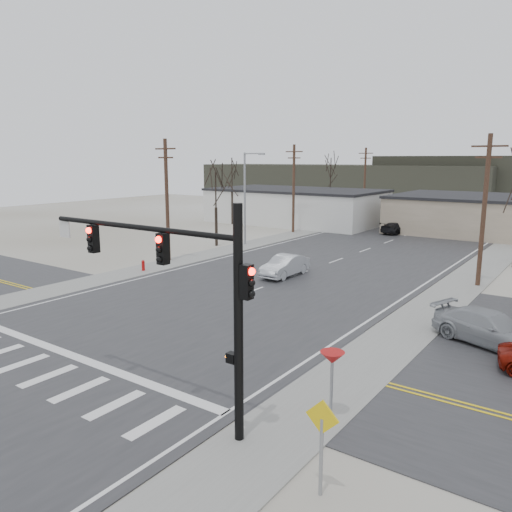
{
  "coord_description": "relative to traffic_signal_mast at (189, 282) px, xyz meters",
  "views": [
    {
      "loc": [
        18.22,
        -17.14,
        8.4
      ],
      "look_at": [
        0.98,
        7.07,
        2.6
      ],
      "focal_mm": 35.0,
      "sensor_mm": 36.0,
      "label": 1
    }
  ],
  "objects": [
    {
      "name": "yield_sign",
      "position": [
        3.61,
        2.7,
        -2.61
      ],
      "size": [
        0.8,
        0.8,
        2.35
      ],
      "color": "gray",
      "rests_on": "ground"
    },
    {
      "name": "tree_left_far",
      "position": [
        -21.89,
        52.2,
        1.61
      ],
      "size": [
        3.96,
        3.96,
        8.82
      ],
      "color": "black",
      "rests_on": "ground"
    },
    {
      "name": "ground",
      "position": [
        -7.89,
        6.2,
        -4.67
      ],
      "size": [
        140.0,
        140.0,
        0.0
      ],
      "primitive_type": "plane",
      "color": "silver",
      "rests_on": "ground"
    },
    {
      "name": "upole_left_d",
      "position": [
        -19.39,
        58.2,
        0.55
      ],
      "size": [
        2.2,
        0.3,
        10.0
      ],
      "color": "#4C3123",
      "rests_on": "ground"
    },
    {
      "name": "sidewalk_left",
      "position": [
        -18.49,
        26.2,
        -4.64
      ],
      "size": [
        3.0,
        90.0,
        0.06
      ],
      "primitive_type": "cube",
      "color": "gray",
      "rests_on": "ground"
    },
    {
      "name": "upole_right_a",
      "position": [
        3.61,
        24.2,
        0.55
      ],
      "size": [
        2.2,
        0.3,
        10.0
      ],
      "color": "#4C3123",
      "rests_on": "ground"
    },
    {
      "name": "upole_left_c",
      "position": [
        -19.39,
        38.2,
        0.55
      ],
      "size": [
        2.2,
        0.3,
        10.0
      ],
      "color": "#4C3123",
      "rests_on": "ground"
    },
    {
      "name": "streetlight_main",
      "position": [
        -18.69,
        28.2,
        0.41
      ],
      "size": [
        2.4,
        0.25,
        9.0
      ],
      "color": "gray",
      "rests_on": "ground"
    },
    {
      "name": "building_left_far",
      "position": [
        -23.89,
        46.2,
        -2.42
      ],
      "size": [
        22.3,
        12.3,
        4.5
      ],
      "color": "silver",
      "rests_on": "ground"
    },
    {
      "name": "fire_hydrant",
      "position": [
        -18.09,
        14.2,
        -4.22
      ],
      "size": [
        0.24,
        0.24,
        0.87
      ],
      "color": "#A50C0C",
      "rests_on": "ground"
    },
    {
      "name": "cross_road",
      "position": [
        -7.89,
        6.2,
        -4.65
      ],
      "size": [
        90.0,
        10.0,
        0.04
      ],
      "primitive_type": "cube",
      "color": "#29292C",
      "rests_on": "ground"
    },
    {
      "name": "sedan_crossing",
      "position": [
        -8.43,
        18.99,
        -3.87
      ],
      "size": [
        1.63,
        4.6,
        1.51
      ],
      "primitive_type": "imported",
      "rotation": [
        0.0,
        0.0,
        -0.01
      ],
      "color": "#A9ADB3",
      "rests_on": "main_road"
    },
    {
      "name": "hill_left",
      "position": [
        -42.89,
        98.2,
        -1.17
      ],
      "size": [
        70.0,
        18.0,
        7.0
      ],
      "primitive_type": "cube",
      "color": "#333026",
      "rests_on": "ground"
    },
    {
      "name": "upole_left_b",
      "position": [
        -19.39,
        18.2,
        0.55
      ],
      "size": [
        2.2,
        0.3,
        10.0
      ],
      "color": "#4C3123",
      "rests_on": "ground"
    },
    {
      "name": "sidewalk_right",
      "position": [
        2.71,
        26.2,
        -4.64
      ],
      "size": [
        3.0,
        90.0,
        0.06
      ],
      "primitive_type": "cube",
      "color": "gray",
      "rests_on": "ground"
    },
    {
      "name": "tree_left_mid",
      "position": [
        -29.89,
        40.2,
        1.61
      ],
      "size": [
        3.96,
        3.96,
        8.82
      ],
      "color": "black",
      "rests_on": "ground"
    },
    {
      "name": "traffic_signal_mast",
      "position": [
        0.0,
        0.0,
        0.0
      ],
      "size": [
        8.95,
        0.43,
        7.2
      ],
      "color": "black",
      "rests_on": "ground"
    },
    {
      "name": "main_road",
      "position": [
        -7.89,
        21.2,
        -4.65
      ],
      "size": [
        18.0,
        110.0,
        0.05
      ],
      "primitive_type": "cube",
      "color": "#29292C",
      "rests_on": "ground"
    },
    {
      "name": "tree_left_near",
      "position": [
        -20.89,
        26.2,
        0.55
      ],
      "size": [
        3.3,
        3.3,
        7.35
      ],
      "color": "black",
      "rests_on": "ground"
    },
    {
      "name": "car_far_a",
      "position": [
        -9.03,
        44.19,
        -3.95
      ],
      "size": [
        3.4,
        5.07,
        1.36
      ],
      "primitive_type": "imported",
      "rotation": [
        0.0,
        0.0,
        2.79
      ],
      "color": "black",
      "rests_on": "main_road"
    },
    {
      "name": "car_parked_silver",
      "position": [
        6.47,
        12.91,
        -3.87
      ],
      "size": [
        5.72,
        3.82,
        1.54
      ],
      "primitive_type": "imported",
      "rotation": [
        0.0,
        0.0,
        1.23
      ],
      "color": "gray",
      "rests_on": "parking_lot"
    },
    {
      "name": "diamond_sign",
      "position": [
        5.11,
        -0.8,
        -3.07
      ],
      "size": [
        0.92,
        0.1,
        2.61
      ],
      "color": "gray",
      "rests_on": "ground"
    },
    {
      "name": "car_far_b",
      "position": [
        -9.47,
        66.57,
        -3.85
      ],
      "size": [
        2.35,
        4.76,
        1.56
      ],
      "primitive_type": "imported",
      "rotation": [
        0.0,
        0.0,
        -0.11
      ],
      "color": "black",
      "rests_on": "main_road"
    }
  ]
}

